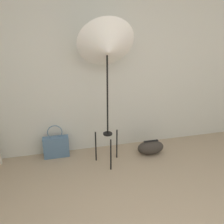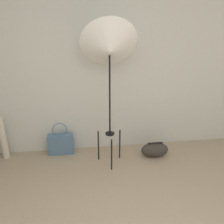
% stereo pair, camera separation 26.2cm
% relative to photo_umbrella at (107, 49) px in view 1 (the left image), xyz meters
% --- Properties ---
extents(wall_back, '(8.00, 0.05, 2.60)m').
position_rel_photo_umbrella_xyz_m(wall_back, '(-0.04, 0.49, -0.30)').
color(wall_back, beige).
rests_on(wall_back, ground_plane).
extents(photo_umbrella, '(0.72, 0.56, 1.96)m').
position_rel_photo_umbrella_xyz_m(photo_umbrella, '(0.00, 0.00, 0.00)').
color(photo_umbrella, black).
rests_on(photo_umbrella, ground_plane).
extents(tote_bag, '(0.37, 0.13, 0.52)m').
position_rel_photo_umbrella_xyz_m(tote_bag, '(-0.72, 0.34, -1.43)').
color(tote_bag, slate).
rests_on(tote_bag, ground_plane).
extents(duffel_bag, '(0.42, 0.22, 0.23)m').
position_rel_photo_umbrella_xyz_m(duffel_bag, '(0.69, 0.07, -1.49)').
color(duffel_bag, '#332D28').
rests_on(duffel_bag, ground_plane).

